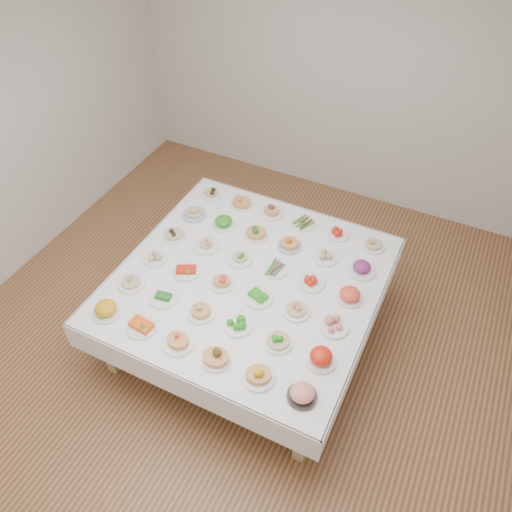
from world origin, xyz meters
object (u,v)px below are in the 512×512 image
at_px(display_table, 248,284).
at_px(dish_18, 174,233).
at_px(dish_35, 373,243).
at_px(dish_0, 106,309).

bearing_deg(display_table, dish_18, 169.17).
bearing_deg(display_table, dish_35, 44.97).
relative_size(display_table, dish_0, 9.74).
distance_m(dish_18, dish_35, 1.79).
bearing_deg(dish_18, dish_35, 21.89).
distance_m(display_table, dish_0, 1.17).
xyz_separation_m(dish_0, dish_35, (1.65, 1.65, -0.01)).
relative_size(dish_18, dish_35, 0.99).
xyz_separation_m(display_table, dish_0, (-0.82, -0.83, 0.13)).
xyz_separation_m(dish_0, dish_18, (-0.01, 0.99, -0.00)).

